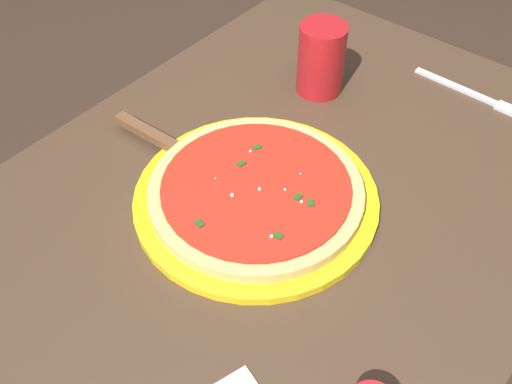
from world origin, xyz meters
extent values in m
cube|color=black|center=(0.41, 0.29, 0.37)|extent=(0.06, 0.06, 0.75)
cube|color=#473323|center=(0.00, 0.00, 0.76)|extent=(0.96, 0.72, 0.03)
cylinder|color=yellow|center=(-0.06, 0.02, 0.78)|extent=(0.34, 0.34, 0.01)
cylinder|color=#DBB26B|center=(-0.06, 0.02, 0.79)|extent=(0.30, 0.30, 0.02)
cylinder|color=red|center=(-0.06, 0.02, 0.80)|extent=(0.26, 0.26, 0.00)
sphere|color=#EFEACC|center=(-0.09, 0.03, 0.81)|extent=(0.01, 0.01, 0.01)
sphere|color=#EFEACC|center=(-0.01, 0.07, 0.81)|extent=(0.00, 0.00, 0.00)
sphere|color=#EFEACC|center=(0.00, -0.02, 0.81)|extent=(0.00, 0.00, 0.00)
sphere|color=#EFEACC|center=(-0.04, -0.02, 0.81)|extent=(0.00, 0.00, 0.00)
sphere|color=#EFEACC|center=(-0.04, -0.05, 0.81)|extent=(0.00, 0.00, 0.00)
sphere|color=#EFEACC|center=(-0.06, 0.01, 0.81)|extent=(0.01, 0.01, 0.01)
sphere|color=#EFEACC|center=(-0.11, -0.05, 0.81)|extent=(0.00, 0.00, 0.00)
sphere|color=#EFEACC|center=(-0.08, 0.07, 0.81)|extent=(0.00, 0.00, 0.00)
cube|color=#23561E|center=(-0.11, -0.06, 0.81)|extent=(0.01, 0.01, 0.00)
cube|color=#23561E|center=(0.01, 0.07, 0.81)|extent=(0.01, 0.01, 0.00)
cube|color=#23561E|center=(-0.04, 0.06, 0.81)|extent=(0.01, 0.01, 0.00)
cube|color=#23561E|center=(-0.04, -0.06, 0.81)|extent=(0.01, 0.01, 0.00)
cube|color=#23561E|center=(-0.15, 0.03, 0.81)|extent=(0.01, 0.01, 0.00)
cube|color=#23561E|center=(-0.04, -0.04, 0.81)|extent=(0.01, 0.01, 0.00)
cube|color=silver|center=(-0.06, 0.11, 0.79)|extent=(0.07, 0.09, 0.00)
cube|color=brown|center=(-0.06, 0.22, 0.79)|extent=(0.02, 0.13, 0.01)
cylinder|color=#B2191E|center=(0.21, 0.10, 0.83)|extent=(0.08, 0.08, 0.12)
cube|color=silver|center=(0.36, -0.08, 0.78)|extent=(0.02, 0.15, 0.00)
cube|color=silver|center=(0.36, -0.17, 0.78)|extent=(0.02, 0.04, 0.00)
camera|label=1|loc=(-0.49, -0.34, 1.38)|focal=41.70mm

